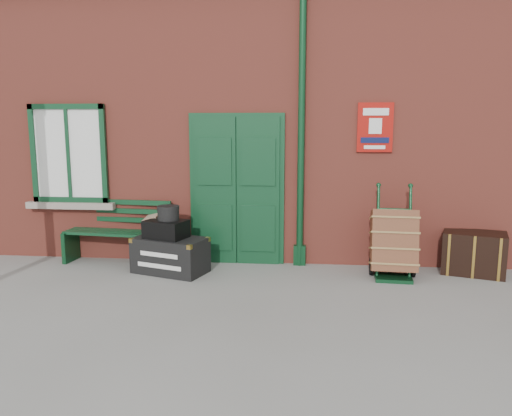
# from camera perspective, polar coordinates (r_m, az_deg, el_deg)

# --- Properties ---
(ground) EXTENTS (80.00, 80.00, 0.00)m
(ground) POSITION_cam_1_polar(r_m,az_deg,el_deg) (6.28, -1.28, -9.93)
(ground) COLOR gray
(ground) RESTS_ON ground
(station_building) EXTENTS (10.30, 4.30, 4.36)m
(station_building) POSITION_cam_1_polar(r_m,az_deg,el_deg) (9.40, 1.34, 9.96)
(station_building) COLOR #A84536
(station_building) RESTS_ON ground
(bench) EXTENTS (1.62, 0.63, 0.98)m
(bench) POSITION_cam_1_polar(r_m,az_deg,el_deg) (7.91, -15.41, -2.47)
(bench) COLOR #0F391F
(bench) RESTS_ON ground
(houdini_trunk) EXTENTS (1.13, 0.84, 0.51)m
(houdini_trunk) POSITION_cam_1_polar(r_m,az_deg,el_deg) (7.24, -9.76, -5.33)
(houdini_trunk) COLOR black
(houdini_trunk) RESTS_ON ground
(strongbox) EXTENTS (0.65, 0.56, 0.25)m
(strongbox) POSITION_cam_1_polar(r_m,az_deg,el_deg) (7.17, -10.24, -2.38)
(strongbox) COLOR black
(strongbox) RESTS_ON houdini_trunk
(hatbox) EXTENTS (0.38, 0.38, 0.20)m
(hatbox) POSITION_cam_1_polar(r_m,az_deg,el_deg) (7.15, -9.99, -0.56)
(hatbox) COLOR black
(hatbox) RESTS_ON strongbox
(suitcase_back) EXTENTS (0.46, 0.58, 0.77)m
(suitcase_back) POSITION_cam_1_polar(r_m,az_deg,el_deg) (7.65, -11.01, -3.52)
(suitcase_back) COLOR #9F8669
(suitcase_back) RESTS_ON ground
(suitcase_front) EXTENTS (0.42, 0.52, 0.67)m
(suitcase_front) POSITION_cam_1_polar(r_m,az_deg,el_deg) (7.61, -9.70, -3.97)
(suitcase_front) COLOR #9F8669
(suitcase_front) RESTS_ON ground
(porter_trolley) EXTENTS (0.65, 0.70, 1.26)m
(porter_trolley) POSITION_cam_1_polar(r_m,az_deg,el_deg) (7.14, 15.44, -3.82)
(porter_trolley) COLOR #0E381C
(porter_trolley) RESTS_ON ground
(dark_trunk) EXTENTS (0.95, 0.76, 0.60)m
(dark_trunk) POSITION_cam_1_polar(r_m,az_deg,el_deg) (7.72, 23.62, -4.72)
(dark_trunk) COLOR black
(dark_trunk) RESTS_ON ground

